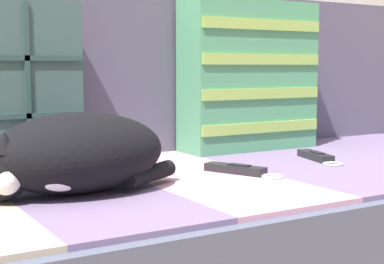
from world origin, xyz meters
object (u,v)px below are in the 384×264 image
Objects in this scene: sleeping_cat at (72,155)px; game_remote_far at (238,170)px; throw_pillow_striped at (249,76)px; game_remote_near at (317,157)px.

game_remote_far is (0.39, 0.01, -0.06)m from sleeping_cat.
throw_pillow_striped reaches higher than sleeping_cat.
sleeping_cat is 0.68m from game_remote_near.
game_remote_near is 0.98× the size of game_remote_far.
throw_pillow_striped is 1.04× the size of sleeping_cat.
game_remote_near is (0.68, 0.06, -0.06)m from sleeping_cat.
sleeping_cat is at bearing -178.42° from game_remote_far.
throw_pillow_striped reaches higher than game_remote_far.
throw_pillow_striped is at bearing 26.18° from sleeping_cat.
sleeping_cat is (-0.65, -0.32, -0.14)m from throw_pillow_striped.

